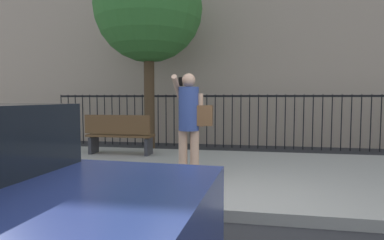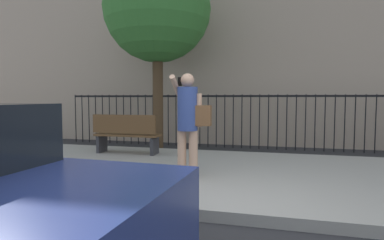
% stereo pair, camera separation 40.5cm
% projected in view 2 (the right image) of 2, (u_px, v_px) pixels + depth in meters
% --- Properties ---
extents(ground_plane, '(60.00, 60.00, 0.00)m').
position_uv_depth(ground_plane, '(222.00, 224.00, 3.86)').
color(ground_plane, '#28282B').
extents(sidewalk, '(28.00, 4.40, 0.15)m').
position_uv_depth(sidewalk, '(241.00, 175.00, 5.97)').
color(sidewalk, '#9E9B93').
rests_on(sidewalk, ground).
extents(iron_fence, '(12.03, 0.04, 1.60)m').
position_uv_depth(iron_fence, '(255.00, 114.00, 9.48)').
color(iron_fence, black).
rests_on(iron_fence, ground).
extents(pedestrian_on_phone, '(0.65, 0.51, 1.76)m').
position_uv_depth(pedestrian_on_phone, '(189.00, 117.00, 5.44)').
color(pedestrian_on_phone, tan).
rests_on(pedestrian_on_phone, sidewalk).
extents(street_bench, '(1.60, 0.45, 0.95)m').
position_uv_depth(street_bench, '(126.00, 133.00, 7.79)').
color(street_bench, brown).
rests_on(street_bench, sidewalk).
extents(street_tree_near, '(2.92, 2.92, 5.39)m').
position_uv_depth(street_tree_near, '(157.00, 9.00, 8.80)').
color(street_tree_near, '#4C3823').
rests_on(street_tree_near, ground).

